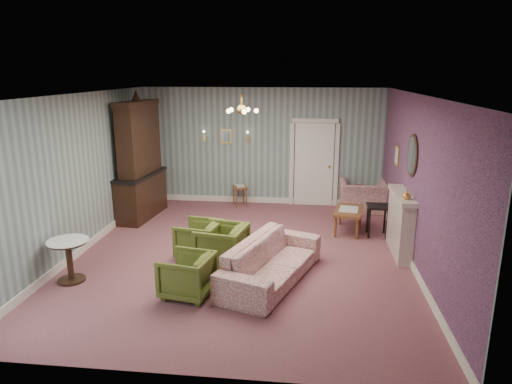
# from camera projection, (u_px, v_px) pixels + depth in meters

# --- Properties ---
(floor) EXTENTS (7.00, 7.00, 0.00)m
(floor) POSITION_uv_depth(u_px,v_px,m) (243.00, 255.00, 8.45)
(floor) COLOR #834C52
(floor) RESTS_ON ground
(ceiling) EXTENTS (7.00, 7.00, 0.00)m
(ceiling) POSITION_uv_depth(u_px,v_px,m) (242.00, 94.00, 7.71)
(ceiling) COLOR white
(ceiling) RESTS_ON ground
(wall_back) EXTENTS (6.00, 0.00, 6.00)m
(wall_back) POSITION_uv_depth(u_px,v_px,m) (262.00, 147.00, 11.44)
(wall_back) COLOR slate
(wall_back) RESTS_ON ground
(wall_front) EXTENTS (6.00, 0.00, 6.00)m
(wall_front) POSITION_uv_depth(u_px,v_px,m) (194.00, 255.00, 4.72)
(wall_front) COLOR slate
(wall_front) RESTS_ON ground
(wall_left) EXTENTS (0.00, 7.00, 7.00)m
(wall_left) POSITION_uv_depth(u_px,v_px,m) (81.00, 174.00, 8.41)
(wall_left) COLOR slate
(wall_left) RESTS_ON ground
(wall_right) EXTENTS (0.00, 7.00, 7.00)m
(wall_right) POSITION_uv_depth(u_px,v_px,m) (417.00, 183.00, 7.76)
(wall_right) COLOR slate
(wall_right) RESTS_ON ground
(wall_right_floral) EXTENTS (0.00, 7.00, 7.00)m
(wall_right_floral) POSITION_uv_depth(u_px,v_px,m) (417.00, 183.00, 7.76)
(wall_right_floral) COLOR #A75375
(wall_right_floral) RESTS_ON ground
(door) EXTENTS (1.12, 0.12, 2.16)m
(door) POSITION_uv_depth(u_px,v_px,m) (314.00, 163.00, 11.36)
(door) COLOR white
(door) RESTS_ON floor
(olive_chair_a) EXTENTS (0.78, 0.81, 0.72)m
(olive_chair_a) POSITION_uv_depth(u_px,v_px,m) (187.00, 273.00, 6.84)
(olive_chair_a) COLOR #535F21
(olive_chair_a) RESTS_ON floor
(olive_chair_b) EXTENTS (0.86, 0.90, 0.80)m
(olive_chair_b) POSITION_uv_depth(u_px,v_px,m) (222.00, 243.00, 7.90)
(olive_chair_b) COLOR #535F21
(olive_chair_b) RESTS_ON floor
(olive_chair_c) EXTENTS (0.79, 0.83, 0.74)m
(olive_chair_c) POSITION_uv_depth(u_px,v_px,m) (199.00, 237.00, 8.28)
(olive_chair_c) COLOR #535F21
(olive_chair_c) RESTS_ON floor
(sofa_chintz) EXTENTS (1.41, 2.40, 0.90)m
(sofa_chintz) POSITION_uv_depth(u_px,v_px,m) (271.00, 254.00, 7.33)
(sofa_chintz) COLOR #943B4A
(sofa_chintz) RESTS_ON floor
(wingback_chair) EXTENTS (1.16, 0.77, 0.99)m
(wingback_chair) POSITION_uv_depth(u_px,v_px,m) (364.00, 191.00, 11.02)
(wingback_chair) COLOR #943B4A
(wingback_chair) RESTS_ON floor
(dresser) EXTENTS (0.74, 1.74, 2.81)m
(dresser) POSITION_uv_depth(u_px,v_px,m) (139.00, 157.00, 10.32)
(dresser) COLOR black
(dresser) RESTS_ON floor
(fireplace) EXTENTS (0.30, 1.40, 1.16)m
(fireplace) POSITION_uv_depth(u_px,v_px,m) (400.00, 224.00, 8.38)
(fireplace) COLOR beige
(fireplace) RESTS_ON floor
(mantel_vase) EXTENTS (0.15, 0.15, 0.15)m
(mantel_vase) POSITION_uv_depth(u_px,v_px,m) (407.00, 195.00, 7.83)
(mantel_vase) COLOR gold
(mantel_vase) RESTS_ON fireplace
(oval_mirror) EXTENTS (0.04, 0.76, 0.84)m
(oval_mirror) POSITION_uv_depth(u_px,v_px,m) (412.00, 155.00, 8.04)
(oval_mirror) COLOR white
(oval_mirror) RESTS_ON wall_right
(framed_print) EXTENTS (0.04, 0.34, 0.42)m
(framed_print) POSITION_uv_depth(u_px,v_px,m) (397.00, 156.00, 9.40)
(framed_print) COLOR gold
(framed_print) RESTS_ON wall_right
(coffee_table) EXTENTS (0.70, 1.05, 0.50)m
(coffee_table) POSITION_uv_depth(u_px,v_px,m) (348.00, 220.00, 9.61)
(coffee_table) COLOR brown
(coffee_table) RESTS_ON floor
(side_table_black) EXTENTS (0.44, 0.44, 0.65)m
(side_table_black) POSITION_uv_depth(u_px,v_px,m) (377.00, 221.00, 9.34)
(side_table_black) COLOR black
(side_table_black) RESTS_ON floor
(pedestal_table) EXTENTS (0.67, 0.67, 0.70)m
(pedestal_table) POSITION_uv_depth(u_px,v_px,m) (70.00, 261.00, 7.31)
(pedestal_table) COLOR black
(pedestal_table) RESTS_ON floor
(nesting_table) EXTENTS (0.45, 0.51, 0.54)m
(nesting_table) POSITION_uv_depth(u_px,v_px,m) (240.00, 195.00, 11.47)
(nesting_table) COLOR brown
(nesting_table) RESTS_ON floor
(gilt_mirror_back) EXTENTS (0.28, 0.06, 0.36)m
(gilt_mirror_back) POSITION_uv_depth(u_px,v_px,m) (226.00, 136.00, 11.44)
(gilt_mirror_back) COLOR gold
(gilt_mirror_back) RESTS_ON wall_back
(sconce_left) EXTENTS (0.16, 0.12, 0.30)m
(sconce_left) POSITION_uv_depth(u_px,v_px,m) (204.00, 136.00, 11.48)
(sconce_left) COLOR gold
(sconce_left) RESTS_ON wall_back
(sconce_right) EXTENTS (0.16, 0.12, 0.30)m
(sconce_right) POSITION_uv_depth(u_px,v_px,m) (248.00, 137.00, 11.36)
(sconce_right) COLOR gold
(sconce_right) RESTS_ON wall_back
(chandelier) EXTENTS (0.56, 0.56, 0.36)m
(chandelier) POSITION_uv_depth(u_px,v_px,m) (242.00, 111.00, 7.78)
(chandelier) COLOR gold
(chandelier) RESTS_ON ceiling
(burgundy_cushion) EXTENTS (0.41, 0.28, 0.39)m
(burgundy_cushion) POSITION_uv_depth(u_px,v_px,m) (362.00, 193.00, 10.88)
(burgundy_cushion) COLOR maroon
(burgundy_cushion) RESTS_ON wingback_chair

